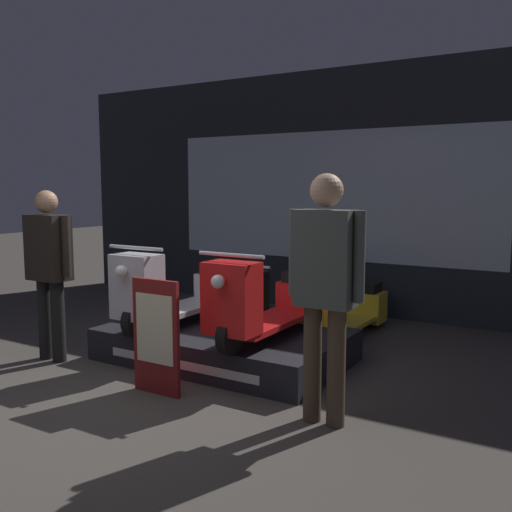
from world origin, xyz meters
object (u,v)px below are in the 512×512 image
object	(u,v)px
person_left_browsing	(49,262)
scooter_display_right	(269,302)
scooter_backrow_0	(273,301)
person_right_browsing	(325,279)
scooter_display_left	(180,291)
price_sign_board	(156,336)
scooter_backrow_1	(343,309)

from	to	relation	value
person_left_browsing	scooter_display_right	bearing A→B (deg)	23.29
scooter_backrow_0	person_right_browsing	xyz separation A→B (m)	(1.65, -2.20, 0.71)
scooter_display_left	price_sign_board	distance (m)	1.16
scooter_display_right	scooter_backrow_1	distance (m)	1.41
scooter_backrow_1	scooter_display_right	bearing A→B (deg)	-96.60
person_left_browsing	person_right_browsing	distance (m)	2.87
scooter_backrow_0	price_sign_board	world-z (taller)	price_sign_board
scooter_backrow_0	person_left_browsing	distance (m)	2.59
scooter_backrow_0	price_sign_board	xyz separation A→B (m)	(0.25, -2.37, 0.15)
scooter_backrow_0	person_left_browsing	bearing A→B (deg)	-118.94
scooter_display_right	price_sign_board	size ratio (longest dim) A/B	1.84
person_left_browsing	person_right_browsing	size ratio (longest dim) A/B	0.93
scooter_backrow_0	scooter_backrow_1	size ratio (longest dim) A/B	1.00
scooter_backrow_1	person_right_browsing	world-z (taller)	person_right_browsing
scooter_backrow_1	person_right_browsing	bearing A→B (deg)	-70.70
scooter_backrow_0	scooter_display_left	bearing A→B (deg)	-102.64
scooter_display_right	person_left_browsing	world-z (taller)	person_left_browsing
scooter_display_right	person_left_browsing	size ratio (longest dim) A/B	1.06
person_left_browsing	price_sign_board	world-z (taller)	person_left_browsing
scooter_backrow_1	person_left_browsing	bearing A→B (deg)	-133.67
scooter_backrow_1	person_right_browsing	distance (m)	2.44
scooter_display_right	scooter_backrow_0	bearing A→B (deg)	118.01
person_left_browsing	person_right_browsing	bearing A→B (deg)	0.00
scooter_backrow_1	person_left_browsing	world-z (taller)	person_left_browsing
scooter_display_right	person_left_browsing	bearing A→B (deg)	-156.71
price_sign_board	scooter_display_left	bearing A→B (deg)	119.09
scooter_display_right	scooter_backrow_1	xyz separation A→B (m)	(0.16, 1.36, -0.30)
scooter_backrow_1	price_sign_board	xyz separation A→B (m)	(-0.63, -2.37, 0.15)
scooter_display_right	person_right_browsing	world-z (taller)	person_right_browsing
scooter_backrow_1	price_sign_board	distance (m)	2.46
scooter_display_left	scooter_display_right	bearing A→B (deg)	0.00
scooter_backrow_0	price_sign_board	distance (m)	2.39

